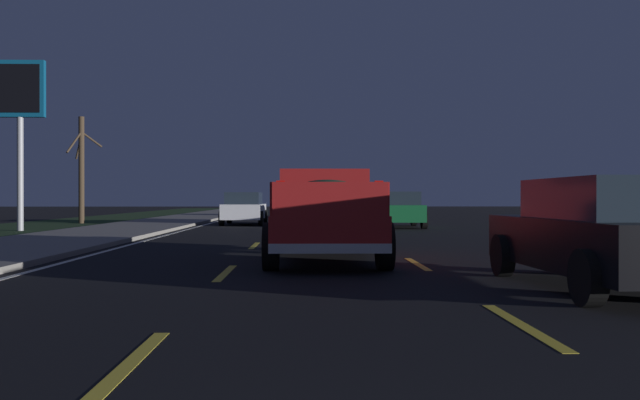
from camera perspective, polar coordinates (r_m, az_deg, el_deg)
ground at (r=27.86m, az=-0.50°, el=-2.44°), size 144.00×144.00×0.00m
sidewalk_shoulder at (r=28.73m, az=-15.54°, el=-2.25°), size 108.00×4.00×0.12m
grass_verge at (r=30.35m, az=-24.74°, el=-2.24°), size 108.00×6.00×0.01m
lane_markings at (r=31.70m, az=-6.17°, el=-2.12°), size 108.14×7.04×0.01m
pickup_truck at (r=13.35m, az=0.42°, el=-1.06°), size 5.42×2.29×1.87m
sedan_black at (r=9.91m, az=23.44°, el=-2.64°), size 4.45×2.11×1.54m
sedan_tan at (r=41.21m, az=4.41°, el=-0.51°), size 4.41×2.03×1.54m
sedan_white at (r=31.67m, az=-6.59°, el=-0.71°), size 4.41×2.04×1.54m
sedan_green at (r=28.67m, az=6.80°, el=-0.80°), size 4.44×2.09×1.54m
gas_price_sign at (r=28.14m, az=-24.62°, el=7.66°), size 0.27×1.90×6.60m
bare_tree_far at (r=34.99m, az=-20.02°, el=2.67°), size 1.91×1.43×5.35m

